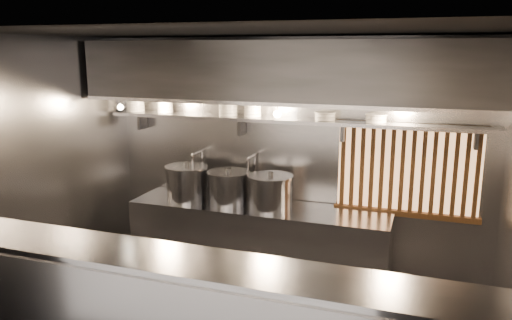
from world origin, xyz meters
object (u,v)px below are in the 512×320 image
Objects in this scene: heat_lamp at (119,102)px; stock_pot_mid at (229,187)px; stock_pot_left at (187,183)px; stock_pot_right at (270,192)px; pendant_bulb at (277,114)px.

heat_lamp is 0.57× the size of stock_pot_mid.
heat_lamp is 0.58× the size of stock_pot_left.
stock_pot_left is 0.86× the size of stock_pot_right.
pendant_bulb is 1.04m from stock_pot_mid.
stock_pot_mid is at bearing -173.60° from pendant_bulb.
stock_pot_left is 0.52m from stock_pot_mid.
heat_lamp is 2.02m from stock_pot_right.
stock_pot_mid is at bearing 175.46° from stock_pot_right.
pendant_bulb is at bearing 11.00° from heat_lamp.
stock_pot_right is at bearing -112.86° from pendant_bulb.
stock_pot_left is 0.98× the size of stock_pot_mid.
stock_pot_mid is 0.52m from stock_pot_right.
stock_pot_right is at bearing -0.07° from stock_pot_left.
stock_pot_mid is at bearing 4.41° from stock_pot_left.
pendant_bulb is 0.27× the size of stock_pot_right.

